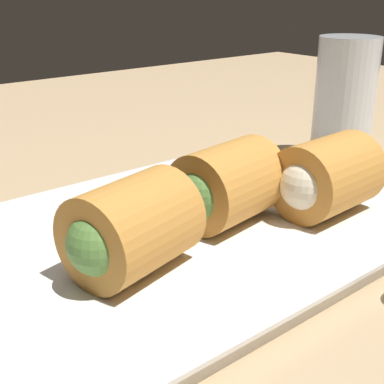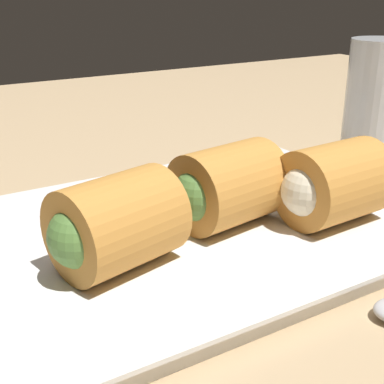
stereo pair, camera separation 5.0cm
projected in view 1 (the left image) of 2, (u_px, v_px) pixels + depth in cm
name	position (u px, v px, depth cm)	size (l,w,h in cm)	color
table_surface	(154.00, 259.00, 38.80)	(180.00, 140.00, 2.00)	tan
serving_plate	(192.00, 230.00, 39.14)	(34.74, 24.65, 1.50)	white
roll_front_left	(224.00, 185.00, 37.61)	(8.33, 6.71, 5.74)	#C68438
roll_front_right	(126.00, 230.00, 30.99)	(8.48, 7.22, 5.74)	#C68438
roll_back_left	(323.00, 178.00, 39.13)	(8.10, 6.06, 5.74)	#C68438
drinking_glass	(344.00, 101.00, 54.50)	(6.12, 6.12, 12.71)	silver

